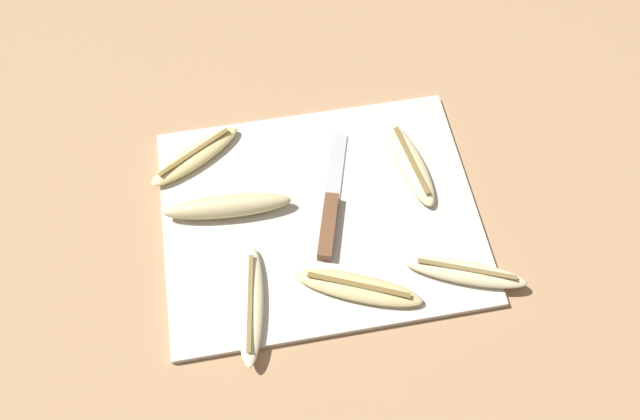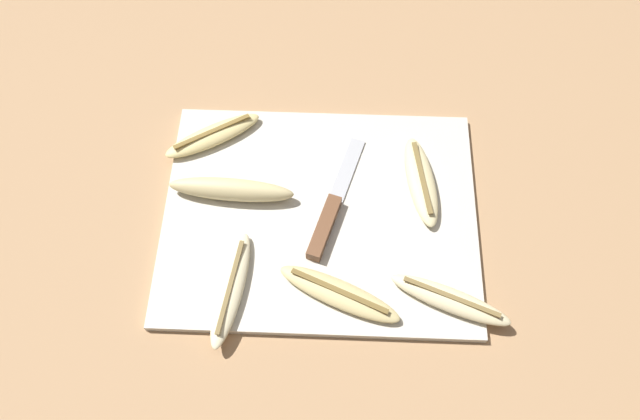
{
  "view_description": "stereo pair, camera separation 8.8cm",
  "coord_description": "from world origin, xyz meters",
  "px_view_note": "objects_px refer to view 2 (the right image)",
  "views": [
    {
      "loc": [
        -0.07,
        -0.41,
        0.8
      ],
      "look_at": [
        0.0,
        0.0,
        0.02
      ],
      "focal_mm": 35.0,
      "sensor_mm": 36.0,
      "label": 1
    },
    {
      "loc": [
        0.02,
        -0.42,
        0.8
      ],
      "look_at": [
        0.0,
        0.0,
        0.02
      ],
      "focal_mm": 35.0,
      "sensor_mm": 36.0,
      "label": 2
    }
  ],
  "objects_px": {
    "banana_spotted_left": "(339,294)",
    "banana_golden_short": "(213,135)",
    "banana_pale_long": "(231,289)",
    "banana_soft_right": "(421,181)",
    "knife": "(328,217)",
    "banana_mellow_near": "(231,190)",
    "banana_cream_curved": "(450,300)"
  },
  "relations": [
    {
      "from": "banana_soft_right",
      "to": "banana_spotted_left",
      "type": "distance_m",
      "value": 0.21
    },
    {
      "from": "banana_pale_long",
      "to": "banana_mellow_near",
      "type": "bearing_deg",
      "value": 95.49
    },
    {
      "from": "knife",
      "to": "banana_mellow_near",
      "type": "relative_size",
      "value": 1.14
    },
    {
      "from": "banana_mellow_near",
      "to": "banana_pale_long",
      "type": "bearing_deg",
      "value": -84.51
    },
    {
      "from": "knife",
      "to": "banana_pale_long",
      "type": "xyz_separation_m",
      "value": [
        -0.13,
        -0.11,
        0.0
      ]
    },
    {
      "from": "banana_soft_right",
      "to": "banana_spotted_left",
      "type": "bearing_deg",
      "value": -123.0
    },
    {
      "from": "banana_soft_right",
      "to": "banana_pale_long",
      "type": "bearing_deg",
      "value": -145.82
    },
    {
      "from": "banana_pale_long",
      "to": "banana_soft_right",
      "type": "height_order",
      "value": "banana_soft_right"
    },
    {
      "from": "knife",
      "to": "banana_mellow_near",
      "type": "height_order",
      "value": "banana_mellow_near"
    },
    {
      "from": "banana_mellow_near",
      "to": "banana_golden_short",
      "type": "bearing_deg",
      "value": 111.75
    },
    {
      "from": "banana_mellow_near",
      "to": "banana_golden_short",
      "type": "height_order",
      "value": "banana_mellow_near"
    },
    {
      "from": "banana_spotted_left",
      "to": "banana_cream_curved",
      "type": "bearing_deg",
      "value": -1.35
    },
    {
      "from": "banana_mellow_near",
      "to": "banana_spotted_left",
      "type": "height_order",
      "value": "banana_mellow_near"
    },
    {
      "from": "knife",
      "to": "banana_spotted_left",
      "type": "bearing_deg",
      "value": -64.48
    },
    {
      "from": "knife",
      "to": "banana_cream_curved",
      "type": "xyz_separation_m",
      "value": [
        0.16,
        -0.12,
        0.0
      ]
    },
    {
      "from": "knife",
      "to": "banana_spotted_left",
      "type": "relative_size",
      "value": 1.2
    },
    {
      "from": "banana_soft_right",
      "to": "banana_golden_short",
      "type": "height_order",
      "value": "banana_soft_right"
    },
    {
      "from": "banana_spotted_left",
      "to": "banana_golden_short",
      "type": "bearing_deg",
      "value": 128.56
    },
    {
      "from": "banana_soft_right",
      "to": "banana_golden_short",
      "type": "relative_size",
      "value": 1.03
    },
    {
      "from": "banana_pale_long",
      "to": "banana_spotted_left",
      "type": "relative_size",
      "value": 0.97
    },
    {
      "from": "banana_soft_right",
      "to": "banana_mellow_near",
      "type": "xyz_separation_m",
      "value": [
        -0.27,
        -0.03,
        0.01
      ]
    },
    {
      "from": "knife",
      "to": "banana_cream_curved",
      "type": "distance_m",
      "value": 0.2
    },
    {
      "from": "knife",
      "to": "banana_golden_short",
      "type": "distance_m",
      "value": 0.22
    },
    {
      "from": "banana_mellow_near",
      "to": "knife",
      "type": "bearing_deg",
      "value": -13.77
    },
    {
      "from": "banana_soft_right",
      "to": "banana_mellow_near",
      "type": "distance_m",
      "value": 0.28
    },
    {
      "from": "banana_soft_right",
      "to": "banana_golden_short",
      "type": "distance_m",
      "value": 0.32
    },
    {
      "from": "banana_spotted_left",
      "to": "banana_soft_right",
      "type": "bearing_deg",
      "value": 57.0
    },
    {
      "from": "knife",
      "to": "banana_golden_short",
      "type": "height_order",
      "value": "banana_golden_short"
    },
    {
      "from": "banana_pale_long",
      "to": "banana_soft_right",
      "type": "bearing_deg",
      "value": 34.18
    },
    {
      "from": "banana_pale_long",
      "to": "banana_mellow_near",
      "type": "height_order",
      "value": "banana_mellow_near"
    },
    {
      "from": "banana_golden_short",
      "to": "banana_spotted_left",
      "type": "bearing_deg",
      "value": -51.44
    },
    {
      "from": "knife",
      "to": "banana_mellow_near",
      "type": "xyz_separation_m",
      "value": [
        -0.14,
        0.03,
        0.01
      ]
    }
  ]
}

